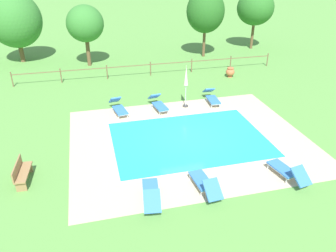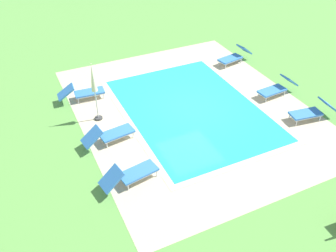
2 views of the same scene
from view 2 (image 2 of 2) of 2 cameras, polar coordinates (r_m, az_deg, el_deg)
ground_plane at (r=15.54m, az=3.71°, el=2.81°), size 160.00×160.00×0.00m
pool_deck_paving at (r=15.54m, az=3.71°, el=2.82°), size 11.54×9.34×0.01m
swimming_pool_water at (r=15.54m, az=3.71°, el=2.82°), size 7.50×5.30×0.01m
pool_coping_rim at (r=15.53m, az=3.71°, el=2.83°), size 7.98×5.78×0.01m
sun_lounger_north_near_steps at (r=13.62m, az=-9.23°, el=-1.30°), size 0.87×2.07×0.82m
sun_lounger_north_mid at (r=19.41m, az=10.51°, el=10.87°), size 0.95×2.06×0.86m
sun_lounger_north_far at (r=16.98m, az=16.95°, el=5.85°), size 0.76×2.03×0.85m
sun_lounger_north_end at (r=16.36m, az=-13.41°, el=5.22°), size 0.75×2.06×0.80m
sun_lounger_south_near_corner at (r=15.81m, az=21.93°, el=2.20°), size 0.88×2.05×0.85m
sun_lounger_south_far at (r=11.91m, az=-5.94°, el=-7.62°), size 0.93×2.07×0.84m
patio_umbrella_closed_row_west at (r=14.25m, az=-11.73°, el=6.67°), size 0.32×0.32×2.54m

